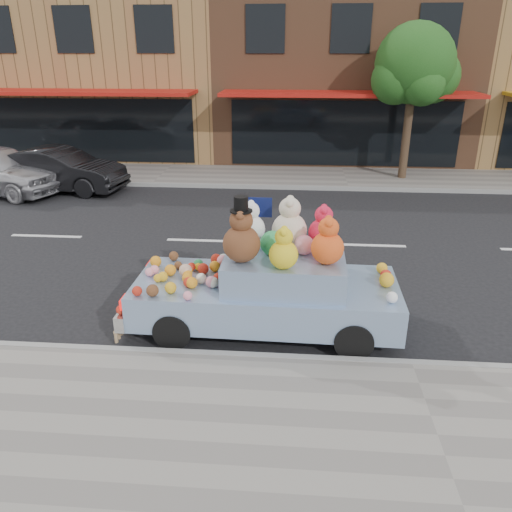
{
  "coord_description": "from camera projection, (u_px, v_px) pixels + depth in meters",
  "views": [
    {
      "loc": [
        -1.8,
        -11.33,
        4.39
      ],
      "look_at": [
        -2.39,
        -3.84,
        1.25
      ],
      "focal_mm": 35.0,
      "sensor_mm": 36.0,
      "label": 1
    }
  ],
  "objects": [
    {
      "name": "ground",
      "position": [
        368.0,
        245.0,
        11.98
      ],
      "size": [
        120.0,
        120.0,
        0.0
      ],
      "primitive_type": "plane",
      "color": "black",
      "rests_on": "ground"
    },
    {
      "name": "near_sidewalk",
      "position": [
        437.0,
        438.0,
        5.98
      ],
      "size": [
        60.0,
        3.0,
        0.12
      ],
      "primitive_type": "cube",
      "color": "gray",
      "rests_on": "ground"
    },
    {
      "name": "far_sidewalk",
      "position": [
        345.0,
        178.0,
        17.94
      ],
      "size": [
        60.0,
        3.0,
        0.12
      ],
      "primitive_type": "cube",
      "color": "gray",
      "rests_on": "ground"
    },
    {
      "name": "near_kerb",
      "position": [
        411.0,
        365.0,
        7.36
      ],
      "size": [
        60.0,
        0.12,
        0.13
      ],
      "primitive_type": "cube",
      "color": "gray",
      "rests_on": "ground"
    },
    {
      "name": "far_kerb",
      "position": [
        349.0,
        189.0,
        16.56
      ],
      "size": [
        60.0,
        0.12,
        0.13
      ],
      "primitive_type": "cube",
      "color": "gray",
      "rests_on": "ground"
    },
    {
      "name": "storefront_left",
      "position": [
        115.0,
        66.0,
        22.31
      ],
      "size": [
        10.0,
        9.8,
        7.3
      ],
      "color": "olive",
      "rests_on": "ground"
    },
    {
      "name": "storefront_mid",
      "position": [
        340.0,
        66.0,
        21.58
      ],
      "size": [
        10.0,
        9.8,
        7.3
      ],
      "color": "brown",
      "rests_on": "ground"
    },
    {
      "name": "street_tree",
      "position": [
        414.0,
        71.0,
        16.43
      ],
      "size": [
        3.0,
        2.7,
        5.22
      ],
      "color": "#38281C",
      "rests_on": "ground"
    },
    {
      "name": "car_dark",
      "position": [
        60.0,
        170.0,
        16.29
      ],
      "size": [
        4.43,
        2.05,
        1.41
      ],
      "primitive_type": "imported",
      "rotation": [
        0.0,
        0.0,
        1.44
      ],
      "color": "black",
      "rests_on": "ground"
    },
    {
      "name": "art_car",
      "position": [
        268.0,
        283.0,
        8.18
      ],
      "size": [
        4.52,
        1.85,
        2.38
      ],
      "rotation": [
        0.0,
        0.0,
        -0.02
      ],
      "color": "black",
      "rests_on": "ground"
    }
  ]
}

